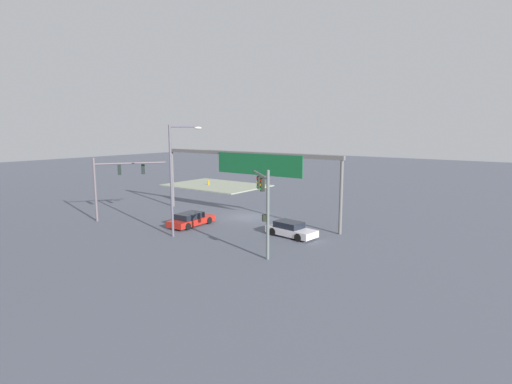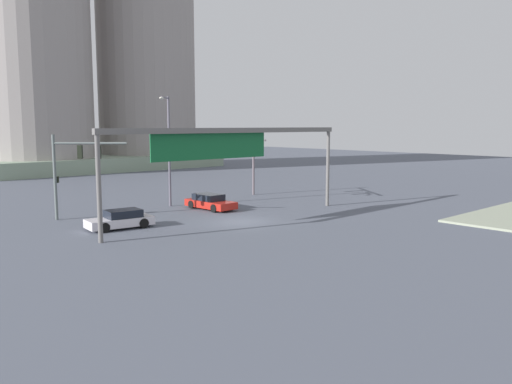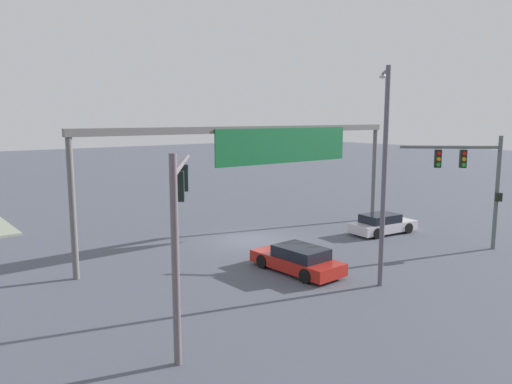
{
  "view_description": "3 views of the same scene",
  "coord_description": "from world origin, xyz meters",
  "px_view_note": "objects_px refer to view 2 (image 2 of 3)",
  "views": [
    {
      "loc": [
        -23.82,
        30.97,
        8.7
      ],
      "look_at": [
        -0.89,
        -0.06,
        2.58
      ],
      "focal_mm": 28.2,
      "sensor_mm": 36.0,
      "label": 1
    },
    {
      "loc": [
        -23.7,
        -26.81,
        6.68
      ],
      "look_at": [
        2.08,
        0.79,
        1.85
      ],
      "focal_mm": 36.83,
      "sensor_mm": 36.0,
      "label": 2
    },
    {
      "loc": [
        16.73,
        21.61,
        6.95
      ],
      "look_at": [
        -1.64,
        -1.52,
        2.45
      ],
      "focal_mm": 34.29,
      "sensor_mm": 36.0,
      "label": 3
    }
  ],
  "objects_px": {
    "streetlamp_curved_arm": "(168,144)",
    "sedan_car_approaching": "(210,202)",
    "traffic_signal_opposite_side": "(72,163)",
    "traffic_signal_near_corner": "(256,152)",
    "sedan_car_waiting_far": "(121,220)"
  },
  "relations": [
    {
      "from": "traffic_signal_near_corner",
      "to": "traffic_signal_opposite_side",
      "type": "distance_m",
      "value": 17.47
    },
    {
      "from": "traffic_signal_near_corner",
      "to": "sedan_car_approaching",
      "type": "bearing_deg",
      "value": -37.34
    },
    {
      "from": "traffic_signal_near_corner",
      "to": "streetlamp_curved_arm",
      "type": "bearing_deg",
      "value": -60.89
    },
    {
      "from": "sedan_car_waiting_far",
      "to": "traffic_signal_near_corner",
      "type": "bearing_deg",
      "value": -156.9
    },
    {
      "from": "sedan_car_approaching",
      "to": "traffic_signal_near_corner",
      "type": "bearing_deg",
      "value": 106.71
    },
    {
      "from": "sedan_car_approaching",
      "to": "sedan_car_waiting_far",
      "type": "height_order",
      "value": "same"
    },
    {
      "from": "sedan_car_approaching",
      "to": "sedan_car_waiting_far",
      "type": "distance_m",
      "value": 9.41
    },
    {
      "from": "traffic_signal_near_corner",
      "to": "sedan_car_waiting_far",
      "type": "height_order",
      "value": "traffic_signal_near_corner"
    },
    {
      "from": "streetlamp_curved_arm",
      "to": "sedan_car_approaching",
      "type": "relative_size",
      "value": 1.97
    },
    {
      "from": "traffic_signal_near_corner",
      "to": "sedan_car_waiting_far",
      "type": "relative_size",
      "value": 1.37
    },
    {
      "from": "traffic_signal_opposite_side",
      "to": "streetlamp_curved_arm",
      "type": "xyz_separation_m",
      "value": [
        8.37,
        0.52,
        1.14
      ]
    },
    {
      "from": "sedan_car_waiting_far",
      "to": "streetlamp_curved_arm",
      "type": "bearing_deg",
      "value": -136.4
    },
    {
      "from": "traffic_signal_opposite_side",
      "to": "sedan_car_approaching",
      "type": "xyz_separation_m",
      "value": [
        10.02,
        -2.77,
        -3.45
      ]
    },
    {
      "from": "traffic_signal_near_corner",
      "to": "streetlamp_curved_arm",
      "type": "relative_size",
      "value": 0.67
    },
    {
      "from": "sedan_car_approaching",
      "to": "sedan_car_waiting_far",
      "type": "xyz_separation_m",
      "value": [
        -9.13,
        -2.26,
        -0.0
      ]
    }
  ]
}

